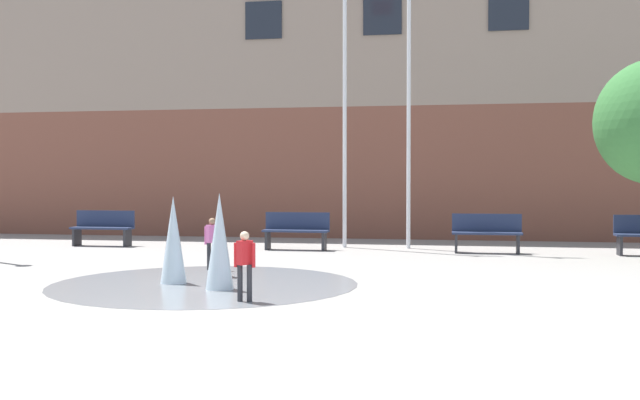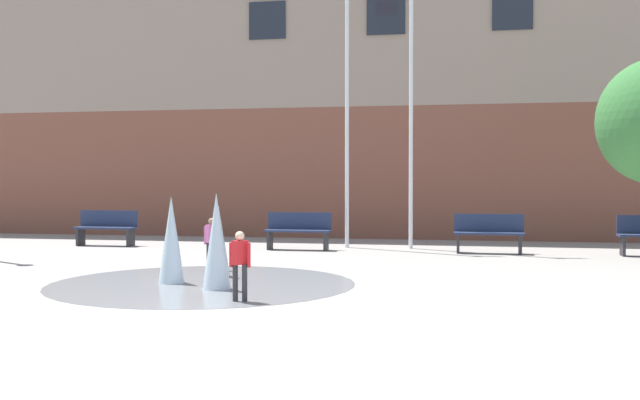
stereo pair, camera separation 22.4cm
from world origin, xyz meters
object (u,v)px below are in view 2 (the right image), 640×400
at_px(park_bench_far_left, 107,227).
at_px(flagpole_right, 412,72).
at_px(park_bench_center, 489,233).
at_px(child_in_fountain, 240,260).
at_px(child_with_pink_shirt, 212,239).
at_px(flagpole_left, 348,81).
at_px(park_bench_left_of_flagpoles, 298,230).

xyz_separation_m(park_bench_far_left, flagpole_right, (7.82, 0.72, 3.89)).
xyz_separation_m(park_bench_center, child_in_fountain, (-3.59, -7.77, 0.10)).
bearing_deg(child_with_pink_shirt, flagpole_left, 18.53).
height_order(park_bench_center, child_in_fountain, child_in_fountain).
distance_m(park_bench_far_left, park_bench_center, 9.67).
bearing_deg(park_bench_far_left, child_with_pink_shirt, -45.20).
distance_m(park_bench_left_of_flagpoles, flagpole_left, 3.95).
height_order(child_in_fountain, flagpole_left, flagpole_left).
xyz_separation_m(park_bench_far_left, child_with_pink_shirt, (4.45, -4.48, 0.10)).
xyz_separation_m(park_bench_far_left, park_bench_center, (9.67, -0.14, 0.00)).
bearing_deg(park_bench_left_of_flagpoles, child_with_pink_shirt, -98.96).
height_order(park_bench_left_of_flagpoles, child_with_pink_shirt, child_with_pink_shirt).
height_order(park_bench_left_of_flagpoles, flagpole_left, flagpole_left).
bearing_deg(flagpole_right, child_with_pink_shirt, -122.93).
distance_m(child_in_fountain, child_with_pink_shirt, 3.79).
xyz_separation_m(park_bench_left_of_flagpoles, flagpole_left, (1.09, 0.88, 3.70)).
distance_m(park_bench_far_left, flagpole_right, 8.77).
relative_size(child_with_pink_shirt, flagpole_left, 0.13).
bearing_deg(park_bench_left_of_flagpoles, child_in_fountain, -83.09).
bearing_deg(flagpole_right, park_bench_center, -25.18).
xyz_separation_m(park_bench_center, child_with_pink_shirt, (-5.22, -4.34, 0.10)).
distance_m(park_bench_left_of_flagpoles, park_bench_center, 4.53).
relative_size(park_bench_left_of_flagpoles, park_bench_center, 1.00).
distance_m(park_bench_left_of_flagpoles, child_with_pink_shirt, 4.38).
relative_size(child_with_pink_shirt, flagpole_right, 0.12).
bearing_deg(child_in_fountain, flagpole_right, 20.19).
xyz_separation_m(child_in_fountain, flagpole_right, (1.75, 8.64, 3.79)).
distance_m(park_bench_center, flagpole_left, 5.13).
relative_size(park_bench_far_left, park_bench_center, 1.00).
height_order(park_bench_center, flagpole_right, flagpole_right).
distance_m(park_bench_left_of_flagpoles, child_in_fountain, 7.82).
bearing_deg(flagpole_left, child_with_pink_shirt, -108.78).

